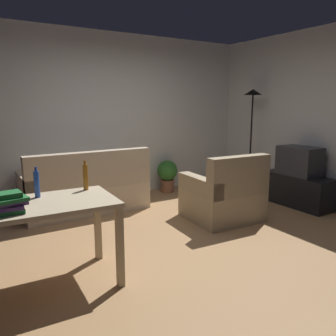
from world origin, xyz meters
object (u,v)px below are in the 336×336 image
Objects in this scene: tv_stand at (297,190)px; desk at (43,215)px; torchiere_lamp at (252,112)px; bottle_blue at (37,184)px; bottle_amber at (85,177)px; book_stack at (11,203)px; couch at (86,191)px; armchair at (224,197)px; tv at (299,161)px; potted_plant at (167,174)px.

tv_stand is 0.90× the size of desk.
bottle_blue is at bearing -161.51° from torchiere_lamp.
book_stack is at bearing -151.24° from bottle_amber.
desk is 0.30m from bottle_blue.
bottle_amber is at bearing 72.56° from couch.
armchair is at bearing -145.85° from torchiere_lamp.
bottle_amber is 0.81m from book_stack.
tv_stand is 4.49× the size of book_stack.
tv_stand is 0.61× the size of torchiere_lamp.
tv is 0.33× the size of torchiere_lamp.
bottle_amber is (0.45, 0.22, 0.24)m from desk.
desk reaches higher than tv_stand.
desk is at bearing 62.71° from couch.
couch is 6.43× the size of bottle_blue.
torchiere_lamp is 2.03m from armchair.
couch reaches higher than desk.
bottle_amber is 1.17× the size of book_stack.
torchiere_lamp is 1.84m from potted_plant.
bottle_blue is 0.44m from book_stack.
tv is at bearing 3.78° from bottle_blue.
potted_plant is 2.33× the size of book_stack.
torchiere_lamp is at bearing 172.16° from couch.
book_stack is at bearing 59.07° from couch.
tv_stand is 1.83× the size of tv.
bottle_blue reaches higher than book_stack.
tv_stand is (2.90, -1.44, -0.07)m from couch.
potted_plant is at bearing -90.45° from armchair.
tv_stand is at bearing 153.63° from couch.
armchair is (-1.41, -0.96, -1.09)m from torchiere_lamp.
tv is 2.19× the size of bottle_blue.
desk is 4.48× the size of bottle_blue.
book_stack is at bearing 98.41° from tv_stand.
bottle_blue reaches higher than armchair.
armchair is at bearing -93.70° from potted_plant.
desk is 2.15× the size of potted_plant.
couch is 0.97× the size of torchiere_lamp.
book_stack is (-2.72, -0.69, 0.52)m from armchair.
book_stack reaches higher than tv.
potted_plant is at bearing 36.79° from tv.
tv is 3.89m from bottle_blue.
bottle_amber is (-2.12, -1.97, 0.56)m from potted_plant.
torchiere_lamp is 1.91× the size of armchair.
torchiere_lamp is 4.22m from desk.
armchair is at bearing 86.77° from tv.
tv and armchair have the same top height.
bottle_blue is at bearing 60.21° from couch.
torchiere_lamp is 4.12m from bottle_blue.
bottle_amber reaches higher than bottle_blue.
potted_plant is (-1.31, 1.75, 0.09)m from tv_stand.
torchiere_lamp reaches higher than bottle_blue.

